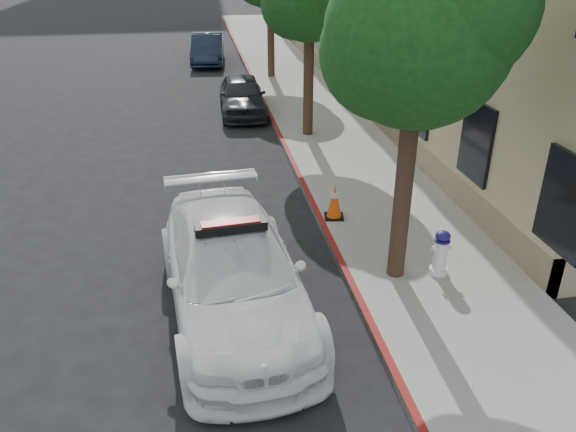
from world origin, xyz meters
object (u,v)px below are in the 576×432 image
Objects in this scene: police_car at (233,271)px; parked_car_far at (208,49)px; parked_car_mid at (242,95)px; fire_hydrant at (441,253)px; traffic_cone at (335,201)px.

parked_car_far is (0.35, 20.34, -0.06)m from police_car.
parked_car_mid is 4.48× the size of fire_hydrant.
parked_car_mid is at bearing 97.58° from traffic_cone.
fire_hydrant is 1.10× the size of traffic_cone.
parked_car_mid is (1.19, 11.41, -0.11)m from police_car.
police_car reaches higher than parked_car_mid.
police_car reaches higher than parked_car_far.
fire_hydrant is at bearing -75.98° from parked_car_mid.
police_car is at bearing -130.20° from traffic_cone.
fire_hydrant is at bearing -0.30° from police_car.
traffic_cone is (1.99, -17.57, -0.16)m from parked_car_far.
parked_car_mid reaches higher than fire_hydrant.
traffic_cone is at bearing -79.17° from parked_car_far.
fire_hydrant is at bearing -76.29° from parked_car_far.
traffic_cone is at bearing 118.02° from fire_hydrant.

